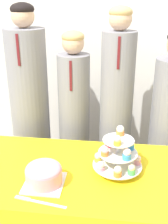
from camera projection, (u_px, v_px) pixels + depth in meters
wall_back at (102, 35)px, 2.45m from camera, size 9.00×0.06×2.70m
table at (87, 217)px, 1.80m from camera, size 1.66×0.74×0.71m
round_cake at (44, 174)px, 1.53m from camera, size 0.22×0.22×0.13m
cake_knife at (32, 200)px, 1.43m from camera, size 0.28×0.06×0.01m
cupcake_stand at (117, 154)px, 1.62m from camera, size 0.29×0.29×0.27m
student_0 at (31, 114)px, 2.29m from camera, size 0.31×0.31×1.63m
student_1 at (74, 125)px, 2.28m from camera, size 0.25×0.25×1.44m
student_2 at (116, 118)px, 2.21m from camera, size 0.25×0.26×1.61m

